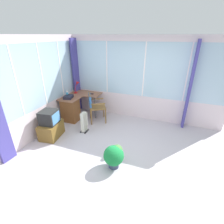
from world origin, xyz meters
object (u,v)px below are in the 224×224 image
(spray_bottle, at_px, (67,94))
(tv_on_stand, at_px, (51,125))
(desk_lamp, at_px, (77,85))
(potted_plant, at_px, (114,155))
(tv_remote, at_px, (91,94))
(wooden_armchair, at_px, (94,104))
(space_heater, at_px, (84,122))
(paper_tray, at_px, (68,97))
(desk, at_px, (71,108))

(spray_bottle, xyz_separation_m, tv_on_stand, (-1.13, -0.18, -0.50))
(desk_lamp, distance_m, potted_plant, 3.05)
(tv_remote, distance_m, wooden_armchair, 0.54)
(tv_on_stand, xyz_separation_m, space_heater, (0.56, -0.70, -0.04))
(paper_tray, xyz_separation_m, potted_plant, (-1.50, -2.06, -0.50))
(desk_lamp, distance_m, spray_bottle, 0.53)
(tv_remote, relative_size, potted_plant, 0.30)
(desk_lamp, bearing_deg, potted_plant, -135.28)
(desk_lamp, bearing_deg, tv_remote, -88.97)
(desk_lamp, xyz_separation_m, tv_remote, (0.01, -0.50, -0.25))
(desk, bearing_deg, paper_tray, 107.44)
(tv_on_stand, bearing_deg, desk_lamp, 3.62)
(tv_remote, bearing_deg, space_heater, -171.26)
(desk, distance_m, tv_on_stand, 1.05)
(spray_bottle, bearing_deg, space_heater, -122.53)
(space_heater, bearing_deg, spray_bottle, 57.47)
(tv_remote, xyz_separation_m, wooden_armchair, (-0.43, -0.29, -0.16))
(space_heater, bearing_deg, desk, 56.50)
(tv_on_stand, distance_m, space_heater, 0.90)
(paper_tray, xyz_separation_m, tv_on_stand, (-1.03, -0.08, -0.45))
(tv_remote, bearing_deg, spray_bottle, 124.31)
(space_heater, bearing_deg, desk_lamp, 37.05)
(desk, relative_size, space_heater, 1.99)
(tv_on_stand, bearing_deg, space_heater, -51.16)
(desk_lamp, relative_size, wooden_armchair, 0.44)
(desk_lamp, height_order, tv_remote, desk_lamp)
(desk, height_order, space_heater, desk)
(tv_remote, relative_size, space_heater, 0.25)
(wooden_armchair, relative_size, tv_on_stand, 1.18)
(desk, xyz_separation_m, paper_tray, (-0.02, 0.05, 0.38))
(desk, distance_m, spray_bottle, 0.48)
(spray_bottle, height_order, tv_on_stand, spray_bottle)
(desk_lamp, bearing_deg, space_heater, -142.95)
(desk, relative_size, desk_lamp, 2.94)
(spray_bottle, height_order, paper_tray, spray_bottle)
(desk_lamp, relative_size, paper_tray, 1.34)
(potted_plant, bearing_deg, tv_remote, 36.81)
(wooden_armchair, bearing_deg, desk, 102.70)
(space_heater, bearing_deg, tv_on_stand, 128.84)
(spray_bottle, height_order, space_heater, spray_bottle)
(tv_remote, height_order, spray_bottle, spray_bottle)
(spray_bottle, height_order, potted_plant, spray_bottle)
(paper_tray, bearing_deg, desk, -72.56)
(desk_lamp, xyz_separation_m, wooden_armchair, (-0.42, -0.79, -0.41))
(spray_bottle, relative_size, space_heater, 0.36)
(desk, relative_size, tv_remote, 7.89)
(tv_remote, height_order, paper_tray, paper_tray)
(spray_bottle, bearing_deg, paper_tray, -133.71)
(wooden_armchair, relative_size, space_heater, 1.54)
(tv_on_stand, bearing_deg, potted_plant, -103.46)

